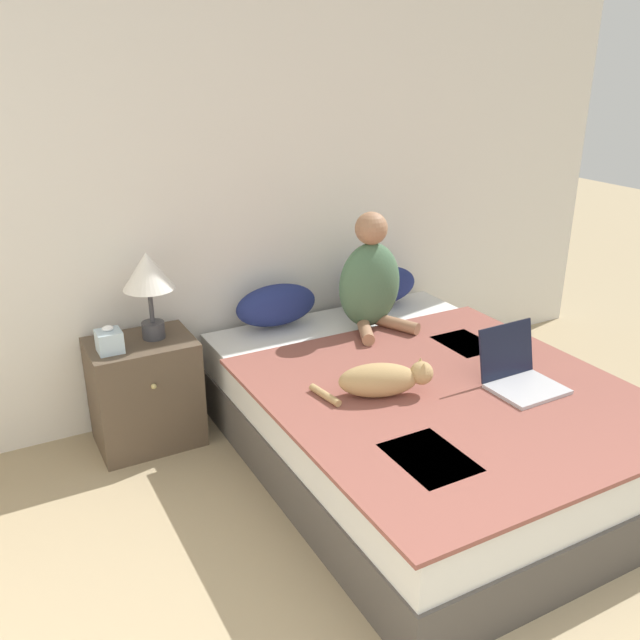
{
  "coord_description": "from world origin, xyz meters",
  "views": [
    {
      "loc": [
        -1.22,
        -0.16,
        1.98
      ],
      "look_at": [
        0.13,
        2.33,
        0.85
      ],
      "focal_mm": 38.0,
      "sensor_mm": 36.0,
      "label": 1
    }
  ],
  "objects_px": {
    "pillow_near": "(276,305)",
    "tissue_box": "(109,341)",
    "person_sitting": "(370,280)",
    "nightstand": "(145,392)",
    "table_lamp": "(148,276)",
    "cat_tabby": "(383,379)",
    "laptop_open": "(520,375)",
    "pillow_far": "(381,286)",
    "bed": "(421,420)"
  },
  "relations": [
    {
      "from": "pillow_near",
      "to": "laptop_open",
      "type": "distance_m",
      "value": 1.42
    },
    {
      "from": "pillow_far",
      "to": "tissue_box",
      "type": "relative_size",
      "value": 3.49
    },
    {
      "from": "pillow_near",
      "to": "person_sitting",
      "type": "distance_m",
      "value": 0.56
    },
    {
      "from": "nightstand",
      "to": "tissue_box",
      "type": "height_order",
      "value": "tissue_box"
    },
    {
      "from": "cat_tabby",
      "to": "tissue_box",
      "type": "distance_m",
      "value": 1.36
    },
    {
      "from": "person_sitting",
      "to": "cat_tabby",
      "type": "distance_m",
      "value": 0.87
    },
    {
      "from": "laptop_open",
      "to": "pillow_near",
      "type": "bearing_deg",
      "value": 117.86
    },
    {
      "from": "cat_tabby",
      "to": "tissue_box",
      "type": "height_order",
      "value": "tissue_box"
    },
    {
      "from": "bed",
      "to": "table_lamp",
      "type": "bearing_deg",
      "value": 141.1
    },
    {
      "from": "laptop_open",
      "to": "table_lamp",
      "type": "height_order",
      "value": "table_lamp"
    },
    {
      "from": "bed",
      "to": "nightstand",
      "type": "bearing_deg",
      "value": 143.35
    },
    {
      "from": "person_sitting",
      "to": "nightstand",
      "type": "xyz_separation_m",
      "value": [
        -1.27,
        0.2,
        -0.48
      ]
    },
    {
      "from": "pillow_far",
      "to": "cat_tabby",
      "type": "distance_m",
      "value": 1.2
    },
    {
      "from": "person_sitting",
      "to": "nightstand",
      "type": "bearing_deg",
      "value": 171.22
    },
    {
      "from": "nightstand",
      "to": "table_lamp",
      "type": "bearing_deg",
      "value": 7.38
    },
    {
      "from": "pillow_far",
      "to": "cat_tabby",
      "type": "bearing_deg",
      "value": -122.66
    },
    {
      "from": "table_lamp",
      "to": "pillow_near",
      "type": "bearing_deg",
      "value": 4.81
    },
    {
      "from": "laptop_open",
      "to": "tissue_box",
      "type": "relative_size",
      "value": 2.34
    },
    {
      "from": "laptop_open",
      "to": "table_lamp",
      "type": "relative_size",
      "value": 0.71
    },
    {
      "from": "pillow_near",
      "to": "nightstand",
      "type": "distance_m",
      "value": 0.87
    },
    {
      "from": "pillow_near",
      "to": "laptop_open",
      "type": "xyz_separation_m",
      "value": [
        0.68,
        -1.24,
        -0.06
      ]
    },
    {
      "from": "cat_tabby",
      "to": "laptop_open",
      "type": "bearing_deg",
      "value": 1.29
    },
    {
      "from": "nightstand",
      "to": "pillow_far",
      "type": "bearing_deg",
      "value": 2.69
    },
    {
      "from": "cat_tabby",
      "to": "nightstand",
      "type": "xyz_separation_m",
      "value": [
        -0.87,
        0.94,
        -0.29
      ]
    },
    {
      "from": "laptop_open",
      "to": "person_sitting",
      "type": "bearing_deg",
      "value": 101.75
    },
    {
      "from": "pillow_far",
      "to": "nightstand",
      "type": "height_order",
      "value": "pillow_far"
    },
    {
      "from": "pillow_near",
      "to": "person_sitting",
      "type": "bearing_deg",
      "value": -30.03
    },
    {
      "from": "laptop_open",
      "to": "nightstand",
      "type": "bearing_deg",
      "value": 140.92
    },
    {
      "from": "nightstand",
      "to": "tissue_box",
      "type": "relative_size",
      "value": 4.21
    },
    {
      "from": "bed",
      "to": "tissue_box",
      "type": "distance_m",
      "value": 1.6
    },
    {
      "from": "pillow_near",
      "to": "cat_tabby",
      "type": "relative_size",
      "value": 0.98
    },
    {
      "from": "bed",
      "to": "person_sitting",
      "type": "height_order",
      "value": "person_sitting"
    },
    {
      "from": "table_lamp",
      "to": "tissue_box",
      "type": "height_order",
      "value": "table_lamp"
    },
    {
      "from": "person_sitting",
      "to": "cat_tabby",
      "type": "relative_size",
      "value": 1.33
    },
    {
      "from": "nightstand",
      "to": "table_lamp",
      "type": "xyz_separation_m",
      "value": [
        0.08,
        0.01,
        0.63
      ]
    },
    {
      "from": "person_sitting",
      "to": "pillow_near",
      "type": "bearing_deg",
      "value": 149.97
    },
    {
      "from": "pillow_near",
      "to": "person_sitting",
      "type": "height_order",
      "value": "person_sitting"
    },
    {
      "from": "pillow_near",
      "to": "pillow_far",
      "type": "distance_m",
      "value": 0.71
    },
    {
      "from": "table_lamp",
      "to": "bed",
      "type": "bearing_deg",
      "value": -38.9
    },
    {
      "from": "bed",
      "to": "pillow_far",
      "type": "bearing_deg",
      "value": 69.17
    },
    {
      "from": "cat_tabby",
      "to": "nightstand",
      "type": "distance_m",
      "value": 1.31
    },
    {
      "from": "tissue_box",
      "to": "pillow_far",
      "type": "bearing_deg",
      "value": 4.47
    },
    {
      "from": "bed",
      "to": "person_sitting",
      "type": "distance_m",
      "value": 0.86
    },
    {
      "from": "pillow_near",
      "to": "tissue_box",
      "type": "height_order",
      "value": "pillow_near"
    },
    {
      "from": "bed",
      "to": "nightstand",
      "type": "relative_size",
      "value": 3.61
    },
    {
      "from": "cat_tabby",
      "to": "pillow_far",
      "type": "bearing_deg",
      "value": 78.98
    },
    {
      "from": "bed",
      "to": "table_lamp",
      "type": "xyz_separation_m",
      "value": [
        -1.08,
        0.88,
        0.68
      ]
    },
    {
      "from": "person_sitting",
      "to": "table_lamp",
      "type": "xyz_separation_m",
      "value": [
        -1.19,
        0.21,
        0.15
      ]
    },
    {
      "from": "pillow_near",
      "to": "pillow_far",
      "type": "height_order",
      "value": "same"
    },
    {
      "from": "pillow_near",
      "to": "tissue_box",
      "type": "distance_m",
      "value": 0.98
    }
  ]
}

